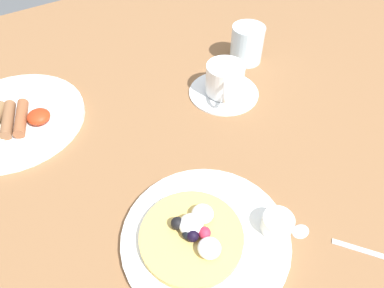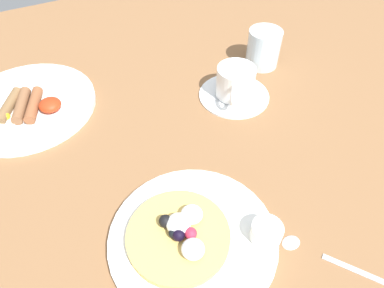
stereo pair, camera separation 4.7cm
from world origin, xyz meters
name	(u,v)px [view 1 (the left image)]	position (x,y,z in m)	size (l,w,h in m)	color
ground_plane	(178,155)	(0.00, 0.00, -0.01)	(2.08, 1.43, 0.03)	brown
pancake_plate	(205,238)	(-0.06, -0.17, 0.01)	(0.25, 0.25, 0.01)	white
pancake_with_berries	(193,235)	(-0.08, -0.17, 0.02)	(0.15, 0.15, 0.03)	#DAB45B
syrup_ramekin	(277,224)	(0.03, -0.22, 0.03)	(0.05, 0.05, 0.03)	white
breakfast_plate	(13,119)	(-0.23, 0.24, 0.01)	(0.28, 0.28, 0.01)	white
fried_breakfast	(13,121)	(-0.23, 0.22, 0.02)	(0.14, 0.11, 0.03)	brown
coffee_saucer	(224,92)	(0.17, 0.08, 0.00)	(0.15, 0.15, 0.01)	white
coffee_cup	(225,79)	(0.17, 0.08, 0.04)	(0.09, 0.10, 0.06)	white
teaspoon	(324,238)	(0.09, -0.27, 0.00)	(0.10, 0.12, 0.01)	silver
water_glass	(247,44)	(0.29, 0.16, 0.04)	(0.08, 0.08, 0.09)	silver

